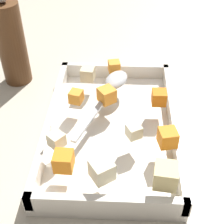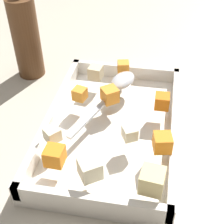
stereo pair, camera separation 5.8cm
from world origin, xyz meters
TOP-DOWN VIEW (x-y plane):
  - ground_plane at (0.00, 0.00)m, footprint 4.00×4.00m
  - baking_dish at (0.01, 0.00)m, footprint 0.36×0.24m
  - carrot_chunk_near_spoon at (-0.03, -0.07)m, footprint 0.03×0.03m
  - carrot_chunk_front_center at (0.13, -0.07)m, footprint 0.03×0.03m
  - carrot_chunk_far_left at (-0.13, -0.00)m, footprint 0.03×0.03m
  - carrot_chunk_near_right at (0.08, 0.09)m, footprint 0.03×0.03m
  - carrot_chunk_corner_sw at (-0.03, -0.01)m, footprint 0.04×0.04m
  - carrot_chunk_heap_top at (-0.03, 0.09)m, footprint 0.03×0.03m
  - potato_chunk_corner_nw at (0.09, -0.08)m, footprint 0.03×0.03m
  - potato_chunk_near_left at (-0.10, -0.05)m, footprint 0.03×0.03m
  - potato_chunk_corner_se at (0.15, -0.01)m, footprint 0.04×0.04m
  - potato_chunk_mid_left at (0.06, 0.04)m, footprint 0.03×0.03m
  - potato_chunk_heap_side at (0.16, 0.08)m, footprint 0.04×0.04m
  - serving_spoon at (-0.07, 0.00)m, footprint 0.21×0.10m
  - pepper_mill at (-0.16, -0.22)m, footprint 0.06×0.06m

SIDE VIEW (x-z plane):
  - ground_plane at x=0.00m, z-range 0.00..0.00m
  - baking_dish at x=0.01m, z-range -0.01..0.04m
  - serving_spoon at x=-0.07m, z-range 0.04..0.06m
  - potato_chunk_mid_left at x=0.06m, z-range 0.05..0.07m
  - carrot_chunk_near_spoon at x=-0.03m, z-range 0.05..0.07m
  - potato_chunk_corner_nw at x=0.09m, z-range 0.05..0.07m
  - carrot_chunk_far_left at x=-0.13m, z-range 0.05..0.07m
  - carrot_chunk_heap_top at x=-0.03m, z-range 0.05..0.07m
  - potato_chunk_near_left at x=-0.10m, z-range 0.05..0.07m
  - carrot_chunk_corner_sw at x=-0.03m, z-range 0.05..0.07m
  - carrot_chunk_near_right at x=0.08m, z-range 0.05..0.07m
  - carrot_chunk_front_center at x=0.13m, z-range 0.05..0.07m
  - potato_chunk_corner_se at x=0.15m, z-range 0.05..0.08m
  - potato_chunk_heap_side at x=0.16m, z-range 0.05..0.08m
  - pepper_mill at x=-0.16m, z-range -0.01..0.19m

